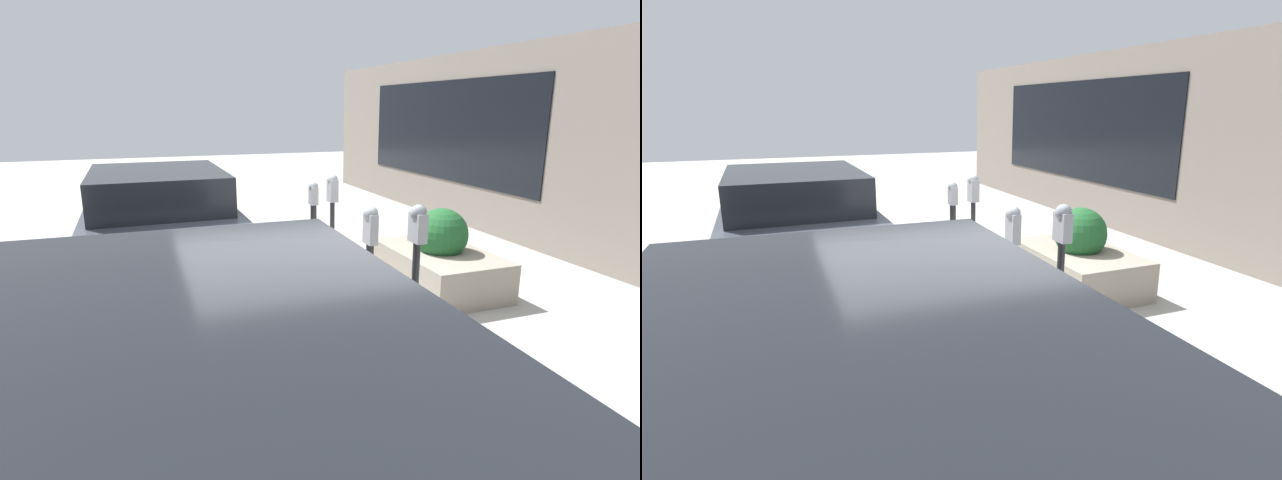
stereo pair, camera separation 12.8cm
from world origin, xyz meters
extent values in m
plane|color=#ADAAA3|center=(0.00, 0.00, 0.00)|extent=(40.00, 40.00, 0.00)
cube|color=gray|center=(0.00, 0.08, 0.02)|extent=(19.00, 0.16, 0.04)
cube|color=slate|center=(0.00, -4.48, 1.64)|extent=(19.00, 0.15, 3.27)
cube|color=black|center=(4.28, -4.39, 1.80)|extent=(5.70, 0.02, 1.96)
cylinder|color=#232326|center=(-1.28, -0.52, 0.60)|extent=(0.06, 0.06, 1.19)
cube|color=#99999E|center=(-1.28, -0.52, 1.32)|extent=(0.16, 0.09, 0.24)
sphere|color=gray|center=(-1.28, -0.52, 1.44)|extent=(0.14, 0.14, 0.14)
cylinder|color=#232326|center=(-0.39, -0.53, 0.48)|extent=(0.08, 0.08, 0.95)
cube|color=#99999E|center=(-0.39, -0.53, 1.10)|extent=(0.17, 0.09, 0.30)
sphere|color=gray|center=(-0.39, -0.53, 1.25)|extent=(0.15, 0.15, 0.15)
cylinder|color=#232326|center=(0.42, -0.45, 0.62)|extent=(0.05, 0.05, 1.24)
cube|color=#99999E|center=(0.42, -0.45, 1.36)|extent=(0.14, 0.09, 0.24)
sphere|color=gray|center=(0.42, -0.45, 1.48)|extent=(0.12, 0.12, 0.12)
cylinder|color=#232326|center=(1.27, -0.53, 0.52)|extent=(0.08, 0.08, 1.05)
cube|color=#99999E|center=(1.27, -0.53, 1.16)|extent=(0.14, 0.09, 0.23)
sphere|color=gray|center=(1.27, -0.53, 1.28)|extent=(0.12, 0.12, 0.12)
cube|color=gray|center=(0.49, -1.96, 0.25)|extent=(1.68, 1.08, 0.50)
sphere|color=#1E5628|center=(0.49, -1.96, 0.71)|extent=(0.66, 0.66, 0.66)
cube|color=black|center=(-3.14, 1.45, 1.34)|extent=(2.30, 1.68, 0.58)
cylinder|color=black|center=(-1.62, 0.60, 0.33)|extent=(0.66, 0.22, 0.66)
cylinder|color=black|center=(-1.62, 2.30, 0.33)|extent=(0.66, 0.22, 0.66)
cube|color=#383D47|center=(2.74, 1.32, 0.61)|extent=(4.47, 2.03, 0.59)
cube|color=black|center=(2.56, 1.32, 1.16)|extent=(2.33, 1.77, 0.51)
cylinder|color=black|center=(4.12, 0.40, 0.32)|extent=(0.64, 0.24, 0.64)
cylinder|color=black|center=(4.12, 2.23, 0.32)|extent=(0.64, 0.24, 0.64)
cylinder|color=black|center=(1.36, 0.40, 0.32)|extent=(0.64, 0.24, 0.64)
cylinder|color=black|center=(1.36, 2.23, 0.32)|extent=(0.64, 0.24, 0.64)
camera|label=1|loc=(-4.68, 1.57, 2.26)|focal=28.00mm
camera|label=2|loc=(-4.64, 1.69, 2.26)|focal=28.00mm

